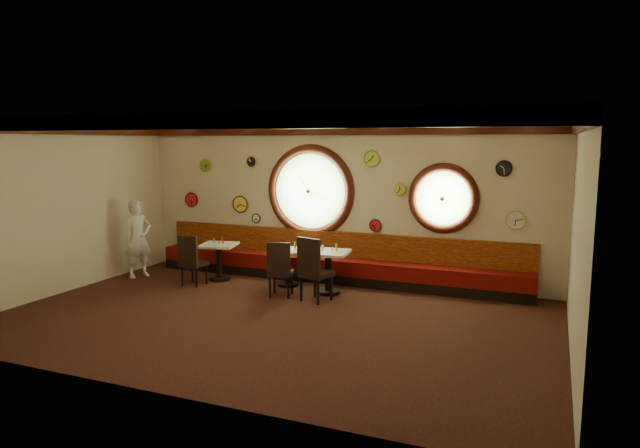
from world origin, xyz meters
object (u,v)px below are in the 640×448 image
(chair_c, at_px, (313,265))
(condiment_c_bottle, at_px, (336,247))
(condiment_c_salt, at_px, (323,248))
(condiment_a_pepper, at_px, (219,242))
(condiment_b_pepper, at_px, (287,248))
(condiment_b_salt, at_px, (285,245))
(waiter, at_px, (138,239))
(condiment_c_pepper, at_px, (332,249))
(table_a, at_px, (219,257))
(condiment_a_salt, at_px, (214,241))
(chair_a, at_px, (191,257))
(condiment_a_bottle, at_px, (223,240))
(table_b, at_px, (288,263))
(chair_b, at_px, (280,266))
(table_c, at_px, (328,267))
(condiment_b_bottle, at_px, (295,246))

(chair_c, distance_m, condiment_c_bottle, 0.80)
(condiment_c_salt, xyz_separation_m, condiment_a_pepper, (-2.34, 0.04, -0.06))
(condiment_b_pepper, bearing_deg, chair_c, -42.06)
(condiment_b_salt, height_order, waiter, waiter)
(condiment_c_pepper, bearing_deg, waiter, -176.22)
(table_a, distance_m, condiment_b_salt, 1.49)
(condiment_a_salt, distance_m, condiment_c_pepper, 2.73)
(chair_a, distance_m, condiment_a_salt, 0.72)
(condiment_c_salt, bearing_deg, condiment_a_bottle, 175.05)
(table_b, bearing_deg, condiment_b_salt, 138.07)
(table_a, relative_size, chair_b, 1.29)
(condiment_b_salt, height_order, condiment_b_pepper, condiment_b_salt)
(condiment_c_salt, distance_m, condiment_a_bottle, 2.35)
(condiment_a_bottle, bearing_deg, chair_c, -19.45)
(condiment_c_salt, distance_m, condiment_a_pepper, 2.34)
(table_b, bearing_deg, condiment_b_pepper, -84.62)
(table_b, xyz_separation_m, table_c, (0.97, -0.24, 0.05))
(condiment_a_salt, bearing_deg, condiment_b_pepper, 1.20)
(waiter, bearing_deg, condiment_c_pepper, -62.83)
(condiment_b_salt, bearing_deg, condiment_c_pepper, -15.55)
(chair_a, height_order, condiment_c_pepper, chair_a)
(table_b, distance_m, condiment_a_salt, 1.71)
(condiment_b_salt, relative_size, waiter, 0.07)
(condiment_b_bottle, relative_size, condiment_c_bottle, 1.08)
(condiment_a_pepper, bearing_deg, waiter, -169.97)
(condiment_a_pepper, height_order, condiment_b_pepper, condiment_a_pepper)
(waiter, bearing_deg, condiment_b_salt, -55.84)
(chair_b, relative_size, condiment_b_pepper, 6.92)
(table_a, xyz_separation_m, condiment_c_salt, (2.40, -0.12, 0.39))
(table_c, bearing_deg, table_b, 166.40)
(condiment_b_salt, distance_m, condiment_a_bottle, 1.40)
(condiment_c_pepper, distance_m, condiment_b_bottle, 0.95)
(chair_b, xyz_separation_m, condiment_a_salt, (-1.91, 0.75, 0.22))
(condiment_c_salt, relative_size, waiter, 0.06)
(condiment_c_salt, xyz_separation_m, condiment_c_pepper, (0.20, 0.00, -0.01))
(chair_a, distance_m, condiment_b_pepper, 1.93)
(condiment_b_salt, xyz_separation_m, condiment_a_pepper, (-1.38, -0.29, 0.01))
(table_c, xyz_separation_m, chair_a, (-2.75, -0.53, 0.08))
(condiment_b_salt, height_order, condiment_a_bottle, condiment_a_bottle)
(chair_a, bearing_deg, table_b, 24.49)
(chair_b, distance_m, condiment_a_pepper, 1.85)
(chair_b, relative_size, condiment_c_pepper, 7.23)
(chair_b, bearing_deg, table_c, 26.41)
(table_a, xyz_separation_m, chair_c, (2.47, -0.77, 0.19))
(table_a, height_order, condiment_b_bottle, condiment_b_bottle)
(table_c, distance_m, condiment_b_bottle, 0.92)
(condiment_c_pepper, xyz_separation_m, waiter, (-4.35, -0.29, -0.04))
(chair_c, xyz_separation_m, condiment_a_bottle, (-2.41, 0.85, 0.17))
(table_a, distance_m, table_b, 1.54)
(condiment_a_pepper, bearing_deg, table_c, -0.78)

